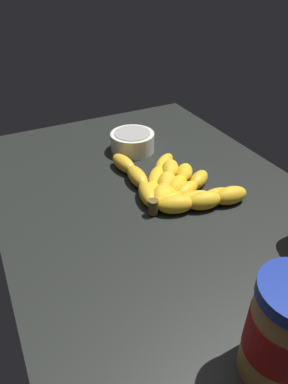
% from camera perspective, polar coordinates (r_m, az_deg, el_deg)
% --- Properties ---
extents(ground_plane, '(0.90, 0.63, 0.05)m').
position_cam_1_polar(ground_plane, '(0.73, 2.19, -2.51)').
color(ground_plane, black).
extents(banana_bunch, '(0.28, 0.21, 0.04)m').
position_cam_1_polar(banana_bunch, '(0.72, 4.61, 0.96)').
color(banana_bunch, gold).
rests_on(banana_bunch, ground_plane).
extents(peanut_butter_jar, '(0.08, 0.08, 0.15)m').
position_cam_1_polar(peanut_butter_jar, '(0.44, 22.09, -20.63)').
color(peanut_butter_jar, '#BF8442').
rests_on(peanut_butter_jar, ground_plane).
extents(small_bowl, '(0.11, 0.11, 0.05)m').
position_cam_1_polar(small_bowl, '(0.88, -1.91, 8.34)').
color(small_bowl, silver).
rests_on(small_bowl, ground_plane).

